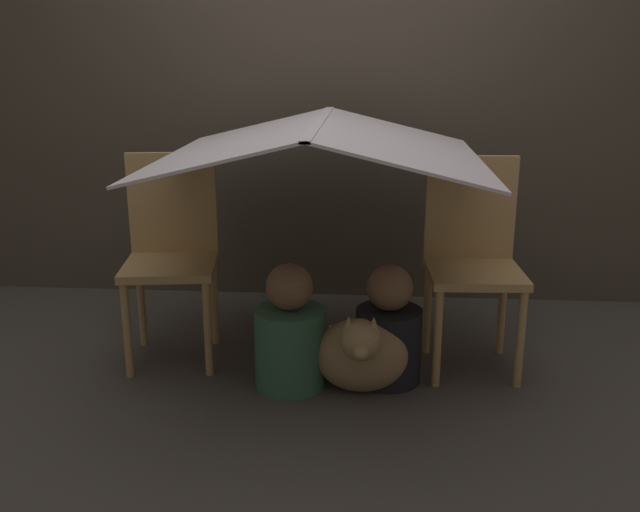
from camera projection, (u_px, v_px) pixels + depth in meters
ground_plane at (317, 383)px, 3.10m from camera, size 8.80×8.80×0.00m
wall_back at (333, 76)px, 3.87m from camera, size 7.00×0.05×2.50m
chair_left at (172, 248)px, 3.27m from camera, size 0.46×0.46×0.94m
chair_right at (472, 254)px, 3.17m from camera, size 0.43×0.43×0.94m
sheet_canopy at (320, 141)px, 3.00m from camera, size 1.36×1.36×0.17m
person_front at (290, 336)px, 3.02m from camera, size 0.30×0.30×0.55m
person_second at (389, 332)px, 3.07m from camera, size 0.28×0.28×0.52m
dog at (361, 353)px, 2.96m from camera, size 0.39×0.37×0.39m
floor_cushion at (365, 348)px, 3.34m from camera, size 0.36×0.29×0.10m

